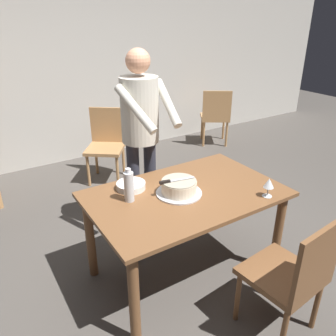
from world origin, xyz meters
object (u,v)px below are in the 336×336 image
object	(u,v)px
background_chair_0	(215,115)
cake_knife	(170,181)
wine_glass_near	(269,184)
person_cutting_cake	(141,127)
water_bottle	(129,186)
chair_near_side	(293,274)
background_chair_1	(106,142)
cake_on_platter	(179,187)
main_dining_table	(185,206)
plate_stack	(131,186)

from	to	relation	value
background_chair_0	cake_knife	bearing A→B (deg)	-135.99
wine_glass_near	person_cutting_cake	bearing A→B (deg)	114.88
background_chair_0	water_bottle	bearing A→B (deg)	-140.52
chair_near_side	background_chair_1	world-z (taller)	same
chair_near_side	person_cutting_cake	bearing A→B (deg)	99.40
cake_on_platter	wine_glass_near	bearing A→B (deg)	-35.90
background_chair_1	cake_on_platter	bearing A→B (deg)	-96.85
cake_on_platter	chair_near_side	bearing A→B (deg)	-70.96
water_bottle	person_cutting_cake	xyz separation A→B (m)	(0.40, 0.55, 0.21)
chair_near_side	background_chair_1	xyz separation A→B (m)	(-0.05, 2.82, 0.00)
main_dining_table	chair_near_side	distance (m)	0.88
background_chair_1	water_bottle	bearing A→B (deg)	-107.49
main_dining_table	cake_knife	bearing A→B (deg)	167.61
cake_on_platter	plate_stack	bearing A→B (deg)	135.45
main_dining_table	wine_glass_near	world-z (taller)	wine_glass_near
cake_on_platter	background_chair_0	bearing A→B (deg)	45.10
plate_stack	background_chair_0	xyz separation A→B (m)	(2.46, 1.94, -0.28)
person_cutting_cake	chair_near_side	bearing A→B (deg)	-80.60
cake_knife	chair_near_side	size ratio (longest dim) A/B	0.30
cake_knife	wine_glass_near	bearing A→B (deg)	-33.48
plate_stack	main_dining_table	bearing A→B (deg)	-40.72
cake_on_platter	background_chair_1	xyz separation A→B (m)	(0.24, 1.97, -0.31)
cake_knife	background_chair_0	world-z (taller)	background_chair_0
person_cutting_cake	background_chair_0	size ratio (longest dim) A/B	1.91
chair_near_side	background_chair_1	size ratio (longest dim) A/B	1.00
background_chair_1	main_dining_table	bearing A→B (deg)	-95.30
cake_knife	background_chair_0	xyz separation A→B (m)	(2.26, 2.19, -0.37)
wine_glass_near	background_chair_0	bearing A→B (deg)	57.02
plate_stack	chair_near_side	xyz separation A→B (m)	(0.55, -1.10, -0.28)
main_dining_table	chair_near_side	world-z (taller)	chair_near_side
person_cutting_cake	chair_near_side	world-z (taller)	person_cutting_cake
cake_knife	background_chair_1	xyz separation A→B (m)	(0.31, 1.96, -0.37)
person_cutting_cake	wine_glass_near	bearing A→B (deg)	-65.12
main_dining_table	background_chair_0	bearing A→B (deg)	45.97
main_dining_table	water_bottle	bearing A→B (deg)	163.91
main_dining_table	chair_near_side	bearing A→B (deg)	-74.00
main_dining_table	background_chair_0	xyz separation A→B (m)	(2.14, 2.21, -0.14)
cake_knife	background_chair_1	world-z (taller)	background_chair_1
cake_knife	background_chair_1	distance (m)	2.02
person_cutting_cake	background_chair_0	bearing A→B (deg)	35.78
cake_knife	water_bottle	distance (m)	0.30
plate_stack	wine_glass_near	world-z (taller)	wine_glass_near
main_dining_table	plate_stack	distance (m)	0.44
cake_knife	background_chair_0	size ratio (longest dim) A/B	0.30
background_chair_1	chair_near_side	bearing A→B (deg)	-88.91
plate_stack	water_bottle	bearing A→B (deg)	-119.98
chair_near_side	wine_glass_near	bearing A→B (deg)	63.86
cake_on_platter	water_bottle	bearing A→B (deg)	163.59
plate_stack	background_chair_1	bearing A→B (deg)	73.75
chair_near_side	water_bottle	bearing A→B (deg)	124.18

